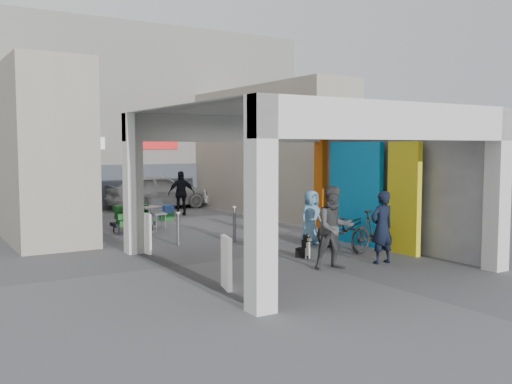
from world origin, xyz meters
TOP-DOWN VIEW (x-y plane):
  - ground at (0.00, 0.00)m, footprint 90.00×90.00m
  - arcade_canopy at (0.54, -0.82)m, footprint 6.40×6.45m
  - far_building at (-0.00, 13.99)m, footprint 18.00×4.08m
  - plaza_bldg_left at (-4.50, 7.50)m, footprint 2.00×9.00m
  - plaza_bldg_right at (4.50, 7.50)m, footprint 2.00×9.00m
  - bollard_left at (-1.61, 2.41)m, footprint 0.09×0.09m
  - bollard_center at (0.02, 2.23)m, footprint 0.09×0.09m
  - bollard_right at (1.69, 2.58)m, footprint 0.09×0.09m
  - advert_board_near at (-2.75, -2.38)m, footprint 0.22×0.55m
  - advert_board_far at (-2.75, 1.86)m, footprint 0.13×0.55m
  - cafe_set at (-1.49, 5.51)m, footprint 1.59×1.28m
  - produce_stand at (-1.84, 5.39)m, footprint 1.27×0.69m
  - crate_stack at (0.17, 7.49)m, footprint 0.55×0.49m
  - border_collie at (0.29, -0.75)m, footprint 0.23×0.44m
  - man_with_dog at (1.41, -2.18)m, footprint 0.63×0.43m
  - man_back_turned at (0.10, -2.08)m, footprint 1.02×0.88m
  - man_elderly at (1.60, 0.75)m, footprint 0.78×0.56m
  - man_crates at (1.25, 8.57)m, footprint 1.09×0.73m
  - bicycle_front at (2.30, -0.04)m, footprint 2.09×0.99m
  - bicycle_rear at (2.30, -1.03)m, footprint 1.84×0.71m
  - white_van at (1.43, 11.43)m, footprint 4.48×2.01m

SIDE VIEW (x-z plane):
  - ground at x=0.00m, z-range 0.00..0.00m
  - border_collie at x=0.29m, z-range -0.06..0.55m
  - crate_stack at x=0.17m, z-range 0.00..0.56m
  - produce_stand at x=-1.84m, z-range -0.09..0.75m
  - cafe_set at x=-1.49m, z-range -0.14..0.82m
  - bollard_left at x=-1.61m, z-range 0.00..0.89m
  - bollard_right at x=1.69m, z-range 0.00..0.92m
  - bollard_center at x=0.02m, z-range 0.00..0.98m
  - advert_board_near at x=-2.75m, z-range 0.01..1.01m
  - advert_board_far at x=-2.75m, z-range 0.01..1.01m
  - bicycle_front at x=2.30m, z-range 0.00..1.05m
  - bicycle_rear at x=2.30m, z-range 0.00..1.08m
  - man_elderly at x=1.60m, z-range 0.00..1.48m
  - white_van at x=1.43m, z-range 0.00..1.49m
  - man_with_dog at x=1.41m, z-range 0.00..1.67m
  - man_crates at x=1.25m, z-range 0.00..1.72m
  - man_back_turned at x=0.10m, z-range 0.00..1.81m
  - arcade_canopy at x=0.54m, z-range -0.90..5.50m
  - plaza_bldg_left at x=-4.50m, z-range 0.00..5.00m
  - plaza_bldg_right at x=4.50m, z-range 0.00..5.00m
  - far_building at x=0.00m, z-range -0.01..7.99m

